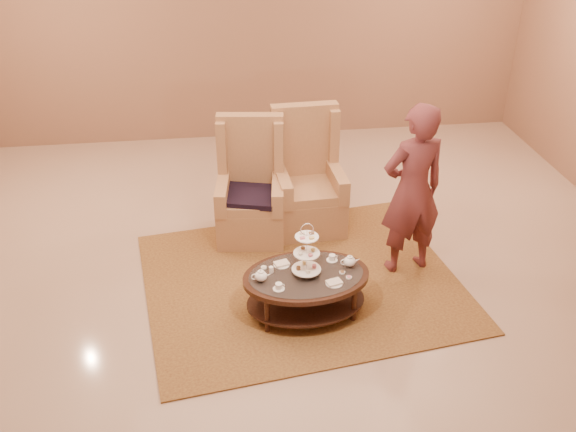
{
  "coord_description": "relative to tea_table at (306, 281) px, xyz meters",
  "views": [
    {
      "loc": [
        -0.64,
        -5.07,
        3.82
      ],
      "look_at": [
        0.05,
        0.2,
        0.74
      ],
      "focal_mm": 40.0,
      "sensor_mm": 36.0,
      "label": 1
    }
  ],
  "objects": [
    {
      "name": "rug",
      "position": [
        0.03,
        0.49,
        -0.35
      ],
      "size": [
        3.39,
        2.96,
        0.02
      ],
      "rotation": [
        0.0,
        0.0,
        0.14
      ],
      "color": "olive",
      "rests_on": "ground"
    },
    {
      "name": "person",
      "position": [
        1.14,
        0.6,
        0.55
      ],
      "size": [
        0.73,
        0.55,
        1.8
      ],
      "rotation": [
        0.0,
        0.0,
        3.34
      ],
      "color": "brown",
      "rests_on": "ground"
    },
    {
      "name": "wall_back",
      "position": [
        -0.14,
        4.35,
        1.39
      ],
      "size": [
        8.0,
        0.04,
        3.5
      ],
      "primitive_type": "cube",
      "color": "#976C52",
      "rests_on": "ground"
    },
    {
      "name": "armchair_left",
      "position": [
        -0.38,
        1.52,
        0.1
      ],
      "size": [
        0.81,
        0.83,
        1.34
      ],
      "rotation": [
        0.0,
        0.0,
        -0.13
      ],
      "color": "tan",
      "rests_on": "ground"
    },
    {
      "name": "ceiling",
      "position": [
        -0.14,
        0.35,
        -0.36
      ],
      "size": [
        8.0,
        8.0,
        0.02
      ],
      "primitive_type": "cube",
      "color": "white",
      "rests_on": "ground"
    },
    {
      "name": "armchair_right",
      "position": [
        0.27,
        1.64,
        0.11
      ],
      "size": [
        0.78,
        0.8,
        1.38
      ],
      "rotation": [
        0.0,
        0.0,
        0.04
      ],
      "color": "tan",
      "rests_on": "ground"
    },
    {
      "name": "ground",
      "position": [
        -0.14,
        0.35,
        -0.36
      ],
      "size": [
        8.0,
        8.0,
        0.0
      ],
      "primitive_type": "plane",
      "color": "tan",
      "rests_on": "ground"
    },
    {
      "name": "tea_table",
      "position": [
        0.0,
        0.0,
        0.0
      ],
      "size": [
        1.22,
        0.88,
        0.98
      ],
      "rotation": [
        0.0,
        0.0,
        0.07
      ],
      "color": "black",
      "rests_on": "ground"
    }
  ]
}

